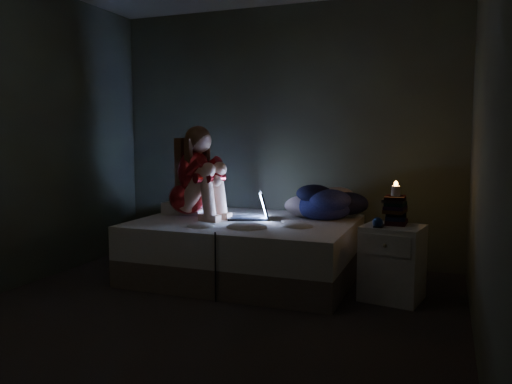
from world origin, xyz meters
The scene contains 13 objects.
floor centered at (0.00, 0.00, -0.01)m, with size 3.60×3.80×0.02m, color black.
wall_back centered at (0.00, 1.91, 1.30)m, with size 3.60×0.02×2.60m, color #3C3D3A.
wall_right centered at (1.81, 0.00, 1.30)m, with size 0.02×3.80×2.60m, color #3C3D3A.
bed centered at (-0.09, 1.10, 0.26)m, with size 1.92×1.44×0.53m, color beige, non-canonical shape.
pillow centered at (-0.78, 1.27, 0.58)m, with size 0.40×0.29×0.12m, color silver.
woman centered at (-0.67, 1.09, 0.96)m, with size 0.53×0.35×0.86m, color maroon, non-canonical shape.
laptop centered at (-0.10, 1.16, 0.66)m, with size 0.37×0.26×0.26m, color black, non-canonical shape.
clothes_pile centered at (0.55, 1.46, 0.69)m, with size 0.55×0.44×0.33m, color #18194A, non-canonical shape.
nightstand centered at (1.23, 0.91, 0.29)m, with size 0.44×0.39×0.59m, color silver.
book_stack centered at (1.23, 0.99, 0.71)m, with size 0.19×0.25×0.25m, color black, non-canonical shape.
candle centered at (1.23, 0.99, 0.88)m, with size 0.07×0.07×0.08m, color beige.
phone centered at (1.14, 0.81, 0.60)m, with size 0.07×0.14×0.01m, color black.
blue_orb centered at (1.15, 0.77, 0.63)m, with size 0.08×0.08×0.08m, color navy.
Camera 1 is at (1.60, -3.12, 1.27)m, focal length 35.67 mm.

